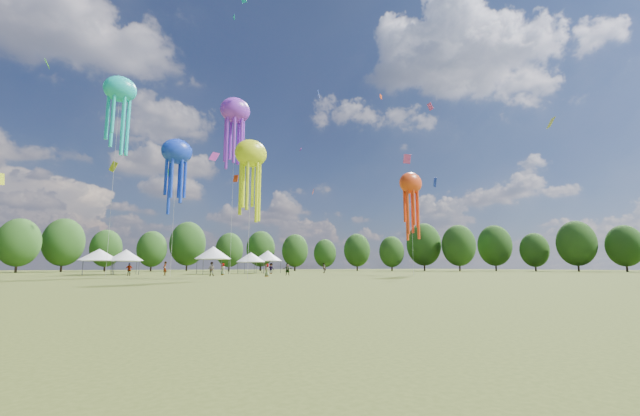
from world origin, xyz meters
TOP-DOWN VIEW (x-y plane):
  - ground at (0.00, 0.00)m, footprint 300.00×300.00m
  - spectator_near at (-5.08, 37.70)m, footprint 1.08×1.00m
  - spectators_far at (4.06, 44.57)m, footprint 34.64×20.02m
  - festival_tents at (-2.76, 54.22)m, footprint 33.87×12.04m
  - show_kites at (-3.06, 40.35)m, footprint 39.92×26.54m
  - small_kites at (0.57, 41.93)m, footprint 67.81×67.08m
  - treeline at (-3.87, 62.51)m, footprint 201.57×95.24m

SIDE VIEW (x-z plane):
  - ground at x=0.00m, z-range 0.00..0.00m
  - spectators_far at x=4.06m, z-range -0.08..1.81m
  - spectator_near at x=-5.08m, z-range 0.00..1.78m
  - festival_tents at x=-2.76m, z-range 0.87..5.32m
  - treeline at x=-3.87m, z-range -0.17..13.26m
  - show_kites at x=-3.06m, z-range 4.40..33.18m
  - small_kites at x=0.57m, z-range 7.91..52.97m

